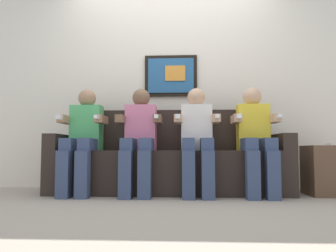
# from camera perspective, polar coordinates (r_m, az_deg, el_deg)

# --- Properties ---
(ground_plane) EXTENTS (6.38, 6.38, 0.00)m
(ground_plane) POSITION_cam_1_polar(r_m,az_deg,el_deg) (3.23, -0.14, -12.28)
(ground_plane) COLOR #9E9384
(back_wall_assembly) EXTENTS (4.90, 0.10, 2.60)m
(back_wall_assembly) POSITION_cam_1_polar(r_m,az_deg,el_deg) (4.05, 0.46, 7.89)
(back_wall_assembly) COLOR silver
(back_wall_assembly) RESTS_ON ground_plane
(couch) EXTENTS (2.50, 0.58, 0.90)m
(couch) POSITION_cam_1_polar(r_m,az_deg,el_deg) (3.53, 0.15, -6.50)
(couch) COLOR #2D231E
(couch) RESTS_ON ground_plane
(person_leftmost) EXTENTS (0.46, 0.56, 1.11)m
(person_leftmost) POSITION_cam_1_polar(r_m,az_deg,el_deg) (3.52, -14.53, -1.59)
(person_leftmost) COLOR #4CB266
(person_leftmost) RESTS_ON ground_plane
(person_left_center) EXTENTS (0.46, 0.56, 1.11)m
(person_left_center) POSITION_cam_1_polar(r_m,az_deg,el_deg) (3.39, -4.97, -1.62)
(person_left_center) COLOR pink
(person_left_center) RESTS_ON ground_plane
(person_right_center) EXTENTS (0.46, 0.56, 1.11)m
(person_right_center) POSITION_cam_1_polar(r_m,az_deg,el_deg) (3.36, 5.04, -1.59)
(person_right_center) COLOR white
(person_right_center) RESTS_ON ground_plane
(person_rightmost) EXTENTS (0.46, 0.56, 1.11)m
(person_rightmost) POSITION_cam_1_polar(r_m,az_deg,el_deg) (3.43, 14.93, -1.52)
(person_rightmost) COLOR yellow
(person_rightmost) RESTS_ON ground_plane
(side_table_right) EXTENTS (0.40, 0.40, 0.50)m
(side_table_right) POSITION_cam_1_polar(r_m,az_deg,el_deg) (3.71, 25.83, -6.94)
(side_table_right) COLOR brown
(side_table_right) RESTS_ON ground_plane
(spare_remote_on_table) EXTENTS (0.04, 0.13, 0.02)m
(spare_remote_on_table) POSITION_cam_1_polar(r_m,az_deg,el_deg) (3.67, 26.27, -2.90)
(spare_remote_on_table) COLOR white
(spare_remote_on_table) RESTS_ON side_table_right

